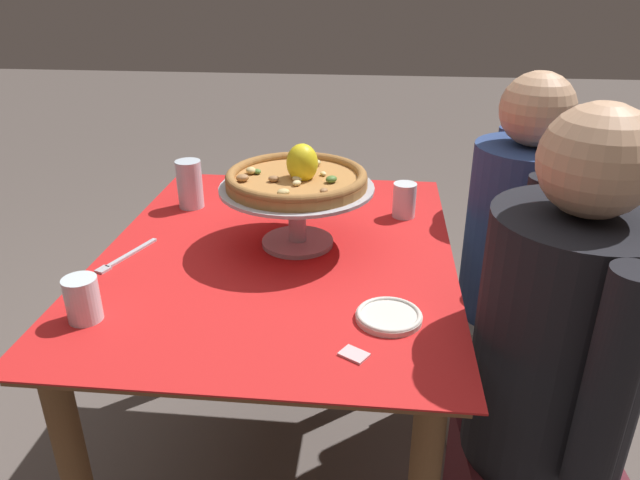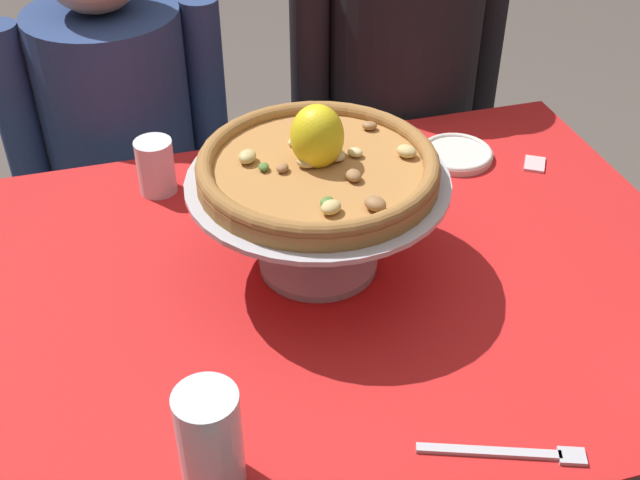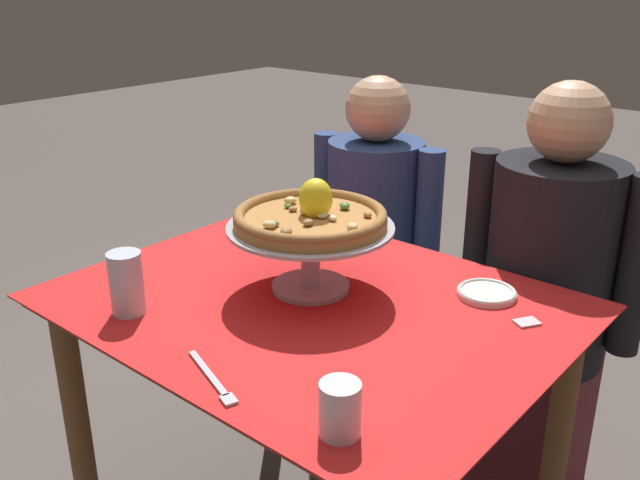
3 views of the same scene
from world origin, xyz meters
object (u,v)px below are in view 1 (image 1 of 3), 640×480
Objects in this scene: pizza at (297,177)px; diner_right at (546,406)px; water_glass_back_left at (404,202)px; pizza_stand at (297,204)px; water_glass_front_left at (190,187)px; side_plate at (389,316)px; water_glass_front_right at (83,302)px; diner_left at (510,282)px; dinner_fork at (125,257)px; sugar_packet at (354,354)px.

diner_right is (0.34, 0.56, -0.36)m from pizza.
pizza_stand is at bearing -52.36° from water_glass_back_left.
water_glass_front_left reaches higher than water_glass_back_left.
side_plate is (0.33, 0.23, -0.17)m from pizza.
diner_right is at bearing 58.75° from pizza_stand.
diner_right reaches higher than water_glass_front_right.
diner_left reaches higher than water_glass_back_left.
water_glass_back_left reaches higher than side_plate.
water_glass_back_left is 0.76m from dinner_fork.
diner_left is (-0.26, 0.61, -0.33)m from pizza_stand.
pizza reaches higher than side_plate.
water_glass_front_left is at bearing 169.48° from dinner_fork.
dinner_fork is (0.12, -0.41, -0.11)m from pizza_stand.
water_glass_front_left is 0.80m from side_plate.
diner_left reaches higher than side_plate.
diner_left is 0.96× the size of diner_right.
water_glass_front_right is at bearing -3.11° from water_glass_front_left.
water_glass_back_left reaches higher than water_glass_front_right.
water_glass_back_left is at bearing 170.90° from sugar_packet.
pizza_stand is at bearing -118.91° from pizza.
pizza_stand is 3.91× the size of water_glass_back_left.
diner_right is at bearing 58.74° from pizza.
diner_left is (-0.26, 0.61, -0.40)m from pizza.
diner_right is (0.60, -0.04, 0.04)m from diner_left.
pizza is 0.43m from water_glass_front_left.
water_glass_front_left is 0.35m from dinner_fork.
water_glass_back_left is (0.01, 0.62, -0.02)m from water_glass_front_left.
side_plate is at bearing -92.06° from diner_right.
pizza is 0.46m from dinner_fork.
pizza_stand is 7.59× the size of sugar_packet.
dinner_fork is (-0.21, -0.64, -0.01)m from side_plate.
pizza is 0.28× the size of diner_right.
side_plate is at bearing -4.56° from water_glass_back_left.
water_glass_front_left is 0.85m from sugar_packet.
water_glass_front_left is 1.50× the size of water_glass_front_right.
water_glass_front_left is at bearing -122.79° from pizza_stand.
pizza is at bearing -160.16° from sugar_packet.
side_plate is 0.12× the size of diner_left.
diner_left is at bearing 92.23° from water_glass_front_left.
side_plate is 0.11× the size of diner_right.
diner_right reaches higher than dinner_fork.
pizza is 0.56m from water_glass_front_right.
diner_left is (-0.72, 0.44, -0.22)m from sugar_packet.
pizza is 0.52m from sugar_packet.
water_glass_front_right is 0.08× the size of diner_right.
diner_right reaches higher than water_glass_back_left.
water_glass_front_left is at bearing -87.77° from diner_left.
pizza_stand reaches higher than dinner_fork.
sugar_packet is 0.04× the size of diner_right.
diner_left is at bearing 113.06° from pizza_stand.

